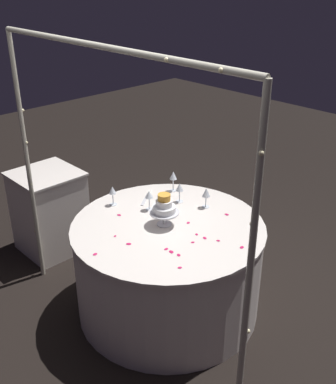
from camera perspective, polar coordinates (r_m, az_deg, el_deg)
The scene contains 26 objects.
ground_plane at distance 3.89m, azimuth -0.00°, elevation -13.79°, with size 12.00×12.00×0.00m, color black.
decorative_arch at distance 2.88m, azimuth -7.24°, elevation 3.64°, with size 2.24×0.06×2.11m.
main_table at distance 3.66m, azimuth -0.00°, elevation -9.22°, with size 1.45×1.45×0.76m.
side_table at distance 4.54m, azimuth -14.28°, elevation -2.34°, with size 0.57×0.57×0.80m.
tiered_cake at distance 3.39m, azimuth -0.48°, elevation -1.88°, with size 0.22×0.22×0.25m.
wine_glass_0 at distance 3.72m, azimuth -6.80°, elevation 0.09°, with size 0.06×0.06×0.16m.
wine_glass_1 at distance 3.67m, azimuth 4.64°, elevation -0.11°, with size 0.06×0.06×0.17m.
wine_glass_2 at distance 3.62m, azimuth -2.33°, elevation -0.43°, with size 0.06×0.06×0.16m.
wine_glass_3 at distance 3.74m, azimuth 1.42°, elevation 0.48°, with size 0.06×0.06×0.16m.
wine_glass_4 at distance 3.92m, azimuth 0.65°, elevation 1.94°, with size 0.06×0.06×0.18m.
cake_knife at distance 3.87m, azimuth -2.60°, elevation -0.51°, with size 0.19×0.26×0.01m.
rose_petal_0 at distance 3.35m, azimuth 3.53°, elevation -5.19°, with size 0.03×0.02×0.00m, color #C61951.
rose_petal_1 at distance 3.49m, azimuth 2.50°, elevation -3.78°, with size 0.03×0.02×0.00m, color #C61951.
rose_petal_2 at distance 3.61m, azimuth -6.00°, elevation -2.82°, with size 0.04×0.03×0.00m, color #C61951.
rose_petal_3 at distance 3.18m, azimuth -0.22°, elevation -6.99°, with size 0.03×0.02×0.00m, color #C61951.
rose_petal_4 at distance 3.34m, azimuth -6.50°, elevation -5.39°, with size 0.02×0.02×0.00m, color #C61951.
rose_petal_5 at distance 3.24m, azimuth 9.02°, elevation -6.70°, with size 0.04×0.02×0.00m, color #C61951.
rose_petal_6 at distance 3.25m, azimuth -4.87°, elevation -6.33°, with size 0.04×0.03×0.00m, color #C61951.
rose_petal_7 at distance 3.26m, azimuth 3.05°, elevation -6.16°, with size 0.03×0.02×0.00m, color #C61951.
rose_petal_8 at distance 3.31m, azimuth 4.52°, elevation -5.63°, with size 0.03×0.02×0.00m, color #C61951.
rose_petal_9 at distance 3.16m, azimuth -8.92°, elevation -7.53°, with size 0.03×0.02×0.00m, color #C61951.
rose_petal_10 at distance 3.00m, azimuth 1.45°, elevation -9.23°, with size 0.03×0.02×0.00m, color #C61951.
rose_petal_11 at distance 3.62m, azimuth 7.21°, elevation -2.74°, with size 0.04×0.03×0.00m, color #C61951.
rose_petal_12 at distance 3.15m, azimuth 0.40°, elevation -7.33°, with size 0.04×0.03×0.00m, color #C61951.
rose_petal_13 at distance 3.29m, azimuth 6.17°, elevation -5.94°, with size 0.03×0.02×0.00m, color #C61951.
rose_petal_14 at distance 3.12m, azimuth 1.32°, elevation -7.72°, with size 0.03×0.02×0.00m, color #C61951.
Camera 1 is at (-2.16, 2.07, 2.50)m, focal length 43.57 mm.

